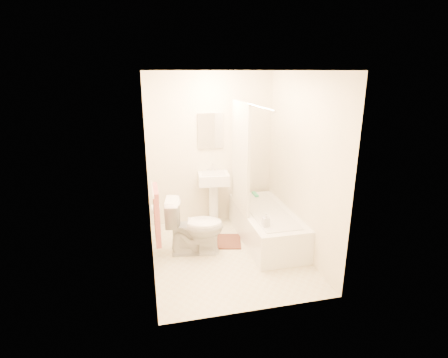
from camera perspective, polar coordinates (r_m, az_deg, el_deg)
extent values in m
plane|color=beige|center=(4.88, 0.68, -12.15)|extent=(2.40, 2.40, 0.00)
plane|color=white|center=(4.25, 0.80, 17.31)|extent=(2.40, 2.40, 0.00)
cube|color=beige|center=(5.55, -2.23, 4.83)|extent=(2.00, 0.02, 2.40)
cube|color=beige|center=(4.29, -12.33, 0.67)|extent=(0.02, 2.40, 2.40)
cube|color=beige|center=(4.74, 12.56, 2.25)|extent=(0.02, 2.40, 2.40)
cube|color=white|center=(5.47, -2.23, 7.85)|extent=(0.40, 0.03, 0.55)
cylinder|color=silver|center=(4.44, 4.31, 12.10)|extent=(0.03, 1.70, 0.03)
cube|color=silver|center=(4.95, 2.73, 3.51)|extent=(0.04, 0.80, 1.55)
cylinder|color=silver|center=(4.09, -11.60, -1.61)|extent=(0.02, 0.60, 0.02)
cube|color=#CC7266|center=(4.20, -10.93, -5.72)|extent=(0.06, 0.45, 0.66)
cylinder|color=white|center=(4.57, -11.09, -4.86)|extent=(0.11, 0.12, 0.12)
imported|color=white|center=(4.78, -4.78, -7.71)|extent=(0.84, 0.56, 0.76)
cube|color=#4C271A|center=(5.18, -0.68, -10.15)|extent=(0.69, 0.58, 0.02)
imported|color=silver|center=(4.58, 6.85, -6.64)|extent=(0.09, 0.09, 0.19)
cube|color=#3DC079|center=(5.68, 5.11, -2.54)|extent=(0.06, 0.20, 0.04)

